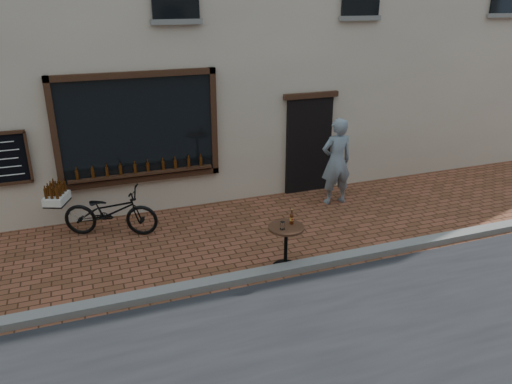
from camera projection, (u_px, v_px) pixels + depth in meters
name	position (u px, v px, depth m)	size (l,w,h in m)	color
ground	(293.00, 278.00, 8.23)	(90.00, 90.00, 0.00)	brown
kerb	(289.00, 268.00, 8.38)	(90.00, 0.25, 0.12)	slate
cargo_bicycle	(108.00, 211.00, 9.53)	(2.15, 1.29, 1.01)	black
bistro_table	(286.00, 238.00, 8.33)	(0.60, 0.60, 1.04)	black
pedestrian	(336.00, 161.00, 10.81)	(0.70, 0.46, 1.92)	slate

